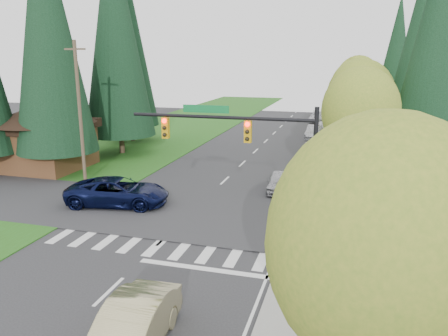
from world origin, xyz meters
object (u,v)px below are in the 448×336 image
at_px(parked_car_c, 314,132).
at_px(parked_car_d, 323,127).
at_px(suv_navy, 118,192).
at_px(parked_car_e, 317,117).
at_px(sedan_champagne, 131,329).
at_px(parked_car_b, 312,152).
at_px(parked_car_a, 280,182).

bearing_deg(parked_car_c, parked_car_d, 81.88).
xyz_separation_m(suv_navy, parked_car_e, (8.97, 40.48, -0.18)).
bearing_deg(sedan_champagne, parked_car_b, 80.66).
bearing_deg(parked_car_c, suv_navy, -106.40).
relative_size(suv_navy, parked_car_c, 1.44).
bearing_deg(parked_car_e, suv_navy, -100.33).
bearing_deg(parked_car_a, parked_car_c, 83.88).
bearing_deg(suv_navy, parked_car_d, -28.74).
relative_size(parked_car_a, parked_car_d, 0.91).
bearing_deg(parked_car_b, sedan_champagne, -97.27).
bearing_deg(parked_car_b, parked_car_d, 88.96).
distance_m(suv_navy, parked_car_e, 41.47).
xyz_separation_m(sedan_champagne, parked_car_e, (1.64, 52.83, -0.13)).
xyz_separation_m(sedan_champagne, parked_car_d, (3.04, 42.96, -0.08)).
height_order(parked_car_b, parked_car_c, parked_car_b).
bearing_deg(parked_car_e, parked_car_a, -87.67).
bearing_deg(parked_car_a, suv_navy, -152.52).
distance_m(parked_car_c, parked_car_d, 3.66).
relative_size(parked_car_a, parked_car_e, 0.83).
distance_m(suv_navy, parked_car_b, 18.65).
bearing_deg(parked_car_d, parked_car_a, -88.25).
bearing_deg(parked_car_e, parked_car_b, -84.63).
distance_m(parked_car_b, parked_car_c, 11.54).
height_order(parked_car_a, parked_car_b, parked_car_b).
height_order(suv_navy, parked_car_e, suv_navy).
relative_size(parked_car_b, parked_car_e, 1.11).
relative_size(suv_navy, parked_car_d, 1.45).
bearing_deg(suv_navy, parked_car_b, -43.82).
distance_m(suv_navy, parked_car_c, 28.69).
height_order(parked_car_b, parked_car_d, parked_car_b).
distance_m(suv_navy, parked_car_d, 32.32).
bearing_deg(sedan_champagne, parked_car_a, 81.39).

